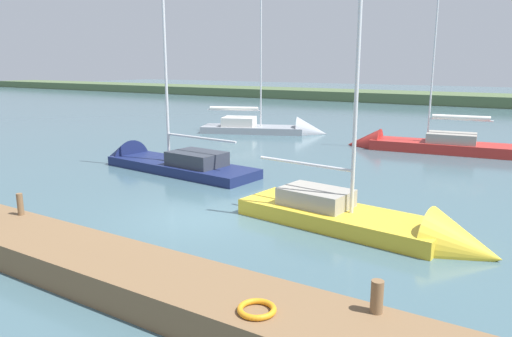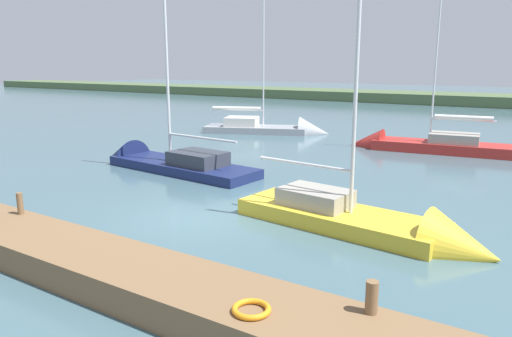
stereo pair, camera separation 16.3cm
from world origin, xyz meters
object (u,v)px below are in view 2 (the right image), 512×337
sailboat_far_right (159,165)px  sailboat_inner_slip (418,148)px  mooring_post_far (372,297)px  sailboat_behind_pier (379,230)px  sailboat_near_dock (277,131)px  mooring_post_near (20,204)px  life_ring_buoy (251,309)px

sailboat_far_right → sailboat_inner_slip: (-8.97, -10.92, 0.05)m
mooring_post_far → sailboat_far_right: (13.18, -8.79, -0.85)m
sailboat_behind_pier → sailboat_inner_slip: bearing=106.5°
mooring_post_far → sailboat_inner_slip: size_ratio=0.05×
sailboat_near_dock → sailboat_inner_slip: size_ratio=0.95×
mooring_post_near → life_ring_buoy: (-8.18, 1.04, -0.25)m
life_ring_buoy → sailboat_inner_slip: bearing=-83.0°
life_ring_buoy → sailboat_inner_slip: 20.90m
mooring_post_near → sailboat_near_dock: size_ratio=0.06×
life_ring_buoy → sailboat_near_dock: 25.63m
mooring_post_far → sailboat_far_right: 15.86m
sailboat_behind_pier → sailboat_near_dock: sailboat_near_dock is taller
life_ring_buoy → sailboat_near_dock: (12.50, -22.37, -0.60)m
life_ring_buoy → sailboat_far_right: sailboat_far_right is taller
life_ring_buoy → sailboat_near_dock: bearing=-60.8°
life_ring_buoy → mooring_post_near: bearing=-7.2°
mooring_post_near → sailboat_near_dock: 21.78m
mooring_post_far → life_ring_buoy: 1.98m
life_ring_buoy → sailboat_inner_slip: (2.53, -20.74, -0.56)m
mooring_post_far → sailboat_near_dock: sailboat_near_dock is taller
sailboat_behind_pier → mooring_post_near: bearing=-140.2°
mooring_post_near → sailboat_near_dock: sailboat_near_dock is taller
mooring_post_near → mooring_post_far: bearing=180.0°
sailboat_behind_pier → mooring_post_far: bearing=-66.8°
life_ring_buoy → mooring_post_far: bearing=-148.2°
sailboat_far_right → sailboat_behind_pier: sailboat_far_right is taller
mooring_post_near → mooring_post_far: (-9.86, 0.00, -0.02)m
sailboat_inner_slip → sailboat_near_dock: bearing=-15.8°
sailboat_far_right → sailboat_near_dock: bearing=-80.5°
life_ring_buoy → sailboat_behind_pier: size_ratio=0.08×
sailboat_far_right → sailboat_inner_slip: size_ratio=0.89×
sailboat_inner_slip → sailboat_far_right: bearing=44.0°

